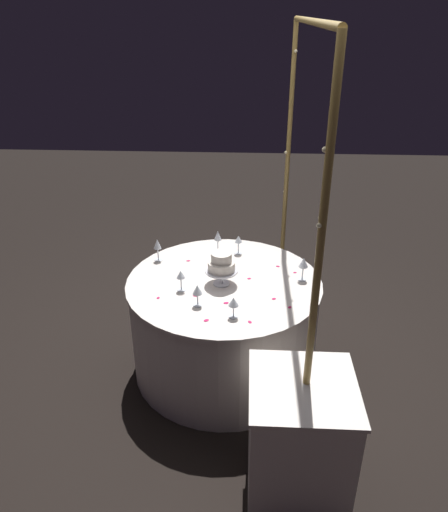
# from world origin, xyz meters

# --- Properties ---
(ground_plane) EXTENTS (12.00, 12.00, 0.00)m
(ground_plane) POSITION_xyz_m (0.00, 0.00, 0.00)
(ground_plane) COLOR black
(decorative_arch) EXTENTS (2.01, 0.06, 2.33)m
(decorative_arch) POSITION_xyz_m (-0.00, 0.46, 1.50)
(decorative_arch) COLOR olive
(decorative_arch) RESTS_ON ground
(main_table) EXTENTS (1.33, 1.33, 0.73)m
(main_table) POSITION_xyz_m (0.00, 0.00, 0.36)
(main_table) COLOR silver
(main_table) RESTS_ON ground
(side_table) EXTENTS (0.54, 0.54, 0.73)m
(side_table) POSITION_xyz_m (1.00, 0.45, 0.36)
(side_table) COLOR silver
(side_table) RESTS_ON ground
(tiered_cake) EXTENTS (0.22, 0.22, 0.23)m
(tiered_cake) POSITION_xyz_m (0.04, -0.01, 0.88)
(tiered_cake) COLOR silver
(tiered_cake) RESTS_ON main_table
(wine_glass_0) EXTENTS (0.06, 0.06, 0.15)m
(wine_glass_0) POSITION_xyz_m (-0.42, 0.09, 0.84)
(wine_glass_0) COLOR silver
(wine_glass_0) RESTS_ON main_table
(wine_glass_1) EXTENTS (0.06, 0.06, 0.17)m
(wine_glass_1) POSITION_xyz_m (-0.44, -0.07, 0.85)
(wine_glass_1) COLOR silver
(wine_glass_1) RESTS_ON main_table
(wine_glass_2) EXTENTS (0.06, 0.06, 0.17)m
(wine_glass_2) POSITION_xyz_m (-0.28, -0.50, 0.85)
(wine_glass_2) COLOR silver
(wine_glass_2) RESTS_ON main_table
(wine_glass_3) EXTENTS (0.06, 0.06, 0.17)m
(wine_glass_3) POSITION_xyz_m (-0.04, 0.53, 0.85)
(wine_glass_3) COLOR silver
(wine_glass_3) RESTS_ON main_table
(wine_glass_4) EXTENTS (0.06, 0.06, 0.15)m
(wine_glass_4) POSITION_xyz_m (0.31, -0.15, 0.83)
(wine_glass_4) COLOR silver
(wine_glass_4) RESTS_ON main_table
(wine_glass_5) EXTENTS (0.06, 0.06, 0.14)m
(wine_glass_5) POSITION_xyz_m (0.43, 0.08, 0.83)
(wine_glass_5) COLOR silver
(wine_glass_5) RESTS_ON main_table
(wine_glass_6) EXTENTS (0.06, 0.06, 0.15)m
(wine_glass_6) POSITION_xyz_m (0.14, -0.27, 0.83)
(wine_glass_6) COLOR silver
(wine_glass_6) RESTS_ON main_table
(rose_petal_0) EXTENTS (0.03, 0.03, 0.00)m
(rose_petal_0) POSITION_xyz_m (-0.22, 0.38, 0.73)
(rose_petal_0) COLOR #C61951
(rose_petal_0) RESTS_ON main_table
(rose_petal_1) EXTENTS (0.03, 0.04, 0.00)m
(rose_petal_1) POSITION_xyz_m (0.22, 0.33, 0.73)
(rose_petal_1) COLOR #C61951
(rose_petal_1) RESTS_ON main_table
(rose_petal_2) EXTENTS (0.03, 0.03, 0.00)m
(rose_petal_2) POSITION_xyz_m (-0.04, 0.17, 0.73)
(rose_petal_2) COLOR #C61951
(rose_petal_2) RESTS_ON main_table
(rose_petal_3) EXTENTS (0.04, 0.03, 0.00)m
(rose_petal_3) POSITION_xyz_m (0.48, 0.18, 0.73)
(rose_petal_3) COLOR #C61951
(rose_petal_3) RESTS_ON main_table
(rose_petal_4) EXTENTS (0.03, 0.03, 0.00)m
(rose_petal_4) POSITION_xyz_m (-0.27, -0.28, 0.73)
(rose_petal_4) COLOR #C61951
(rose_petal_4) RESTS_ON main_table
(rose_petal_5) EXTENTS (0.03, 0.04, 0.00)m
(rose_petal_5) POSITION_xyz_m (0.28, 0.03, 0.73)
(rose_petal_5) COLOR #C61951
(rose_petal_5) RESTS_ON main_table
(rose_petal_6) EXTENTS (0.03, 0.03, 0.00)m
(rose_petal_6) POSITION_xyz_m (0.24, -0.41, 0.73)
(rose_petal_6) COLOR #C61951
(rose_petal_6) RESTS_ON main_table
(rose_petal_7) EXTENTS (0.04, 0.04, 0.00)m
(rose_petal_7) POSITION_xyz_m (0.20, -0.17, 0.73)
(rose_petal_7) COLOR #C61951
(rose_petal_7) RESTS_ON main_table
(rose_petal_8) EXTENTS (0.03, 0.03, 0.00)m
(rose_petal_8) POSITION_xyz_m (-0.17, 0.02, 0.73)
(rose_petal_8) COLOR #C61951
(rose_petal_8) RESTS_ON main_table
(rose_petal_9) EXTENTS (0.04, 0.04, 0.00)m
(rose_petal_9) POSITION_xyz_m (0.48, -0.08, 0.73)
(rose_petal_9) COLOR #C61951
(rose_petal_9) RESTS_ON main_table
(rose_petal_10) EXTENTS (0.02, 0.03, 0.00)m
(rose_petal_10) POSITION_xyz_m (-0.14, 0.49, 0.73)
(rose_petal_10) COLOR #C61951
(rose_petal_10) RESTS_ON main_table
(rose_petal_11) EXTENTS (0.03, 0.03, 0.00)m
(rose_petal_11) POSITION_xyz_m (0.31, 0.42, 0.73)
(rose_petal_11) COLOR #C61951
(rose_petal_11) RESTS_ON main_table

